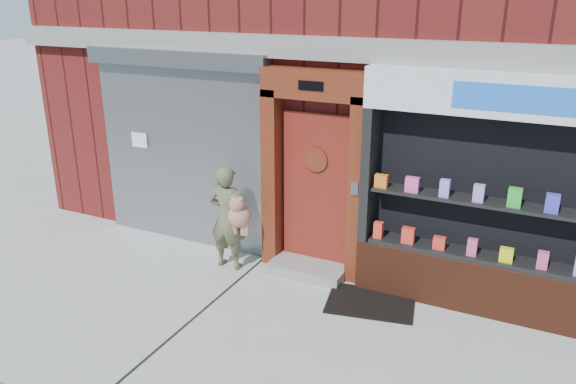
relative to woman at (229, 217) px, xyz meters
The scene contains 6 objects.
ground 2.47m from the woman, 36.96° to the right, with size 80.00×80.00×0.00m, color #9E9E99.
shutter_bay 1.55m from the woman, 155.29° to the left, with size 3.10×0.30×3.04m.
red_door_bay 1.38m from the woman, 22.05° to the left, with size 1.52×0.58×2.90m.
pharmacy_bay 3.69m from the woman, ahead, with size 3.50×0.41×3.00m.
woman is the anchor object (origin of this frame).
doormat 2.33m from the woman, ahead, with size 1.12×0.78×0.03m, color black.
Camera 1 is at (2.15, -4.92, 3.85)m, focal length 35.00 mm.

